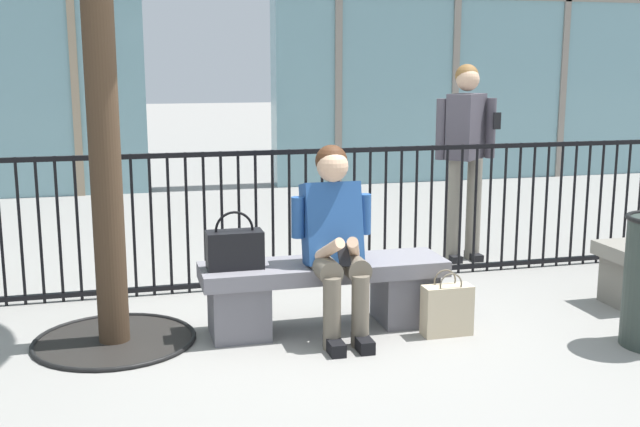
{
  "coord_description": "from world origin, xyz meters",
  "views": [
    {
      "loc": [
        -1.25,
        -4.68,
        1.71
      ],
      "look_at": [
        0.0,
        0.1,
        0.75
      ],
      "focal_mm": 43.31,
      "sensor_mm": 36.0,
      "label": 1
    }
  ],
  "objects_px": {
    "handbag_on_bench": "(235,248)",
    "shopping_bag": "(447,309)",
    "seated_person_with_phone": "(335,235)",
    "bystander_at_railing": "(465,147)",
    "stone_bench": "(324,288)"
  },
  "relations": [
    {
      "from": "stone_bench",
      "to": "bystander_at_railing",
      "type": "relative_size",
      "value": 0.94
    },
    {
      "from": "seated_person_with_phone",
      "to": "bystander_at_railing",
      "type": "bearing_deg",
      "value": 44.38
    },
    {
      "from": "seated_person_with_phone",
      "to": "shopping_bag",
      "type": "distance_m",
      "value": 0.86
    },
    {
      "from": "seated_person_with_phone",
      "to": "bystander_at_railing",
      "type": "distance_m",
      "value": 2.29
    },
    {
      "from": "handbag_on_bench",
      "to": "bystander_at_railing",
      "type": "bearing_deg",
      "value": 33.21
    },
    {
      "from": "stone_bench",
      "to": "seated_person_with_phone",
      "type": "xyz_separation_m",
      "value": [
        0.04,
        -0.13,
        0.38
      ]
    },
    {
      "from": "shopping_bag",
      "to": "seated_person_with_phone",
      "type": "bearing_deg",
      "value": 164.51
    },
    {
      "from": "stone_bench",
      "to": "bystander_at_railing",
      "type": "bearing_deg",
      "value": 41.28
    },
    {
      "from": "handbag_on_bench",
      "to": "shopping_bag",
      "type": "bearing_deg",
      "value": -13.32
    },
    {
      "from": "seated_person_with_phone",
      "to": "bystander_at_railing",
      "type": "height_order",
      "value": "bystander_at_railing"
    },
    {
      "from": "stone_bench",
      "to": "shopping_bag",
      "type": "height_order",
      "value": "stone_bench"
    },
    {
      "from": "stone_bench",
      "to": "handbag_on_bench",
      "type": "distance_m",
      "value": 0.66
    },
    {
      "from": "seated_person_with_phone",
      "to": "handbag_on_bench",
      "type": "distance_m",
      "value": 0.64
    },
    {
      "from": "bystander_at_railing",
      "to": "stone_bench",
      "type": "bearing_deg",
      "value": -138.72
    },
    {
      "from": "handbag_on_bench",
      "to": "stone_bench",
      "type": "bearing_deg",
      "value": 0.99
    }
  ]
}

